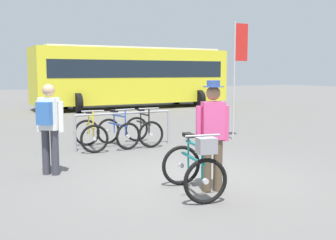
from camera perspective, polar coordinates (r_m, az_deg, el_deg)
name	(u,v)px	position (r m, az deg, el deg)	size (l,w,h in m)	color
ground_plane	(189,179)	(7.16, 2.94, -8.26)	(80.00, 80.00, 0.00)	#605E5B
bike_rack_rail	(124,122)	(10.03, -6.13, -0.25)	(2.51, 0.11, 0.88)	#99999E
racked_bike_yellow	(90,134)	(9.97, -10.80, -1.94)	(0.77, 1.18, 0.98)	black
racked_bike_blue	(118,132)	(10.20, -7.04, -1.68)	(0.82, 1.18, 0.97)	black
racked_bike_black	(143,130)	(10.46, -3.46, -1.43)	(0.70, 1.13, 0.97)	black
featured_bicycle	(195,167)	(6.14, 3.74, -6.52)	(0.82, 1.23, 0.97)	black
person_with_featured_bike	(213,131)	(6.30, 6.28, -1.54)	(0.51, 0.32, 1.72)	brown
pedestrian_with_backpack	(49,123)	(7.57, -16.32, -0.46)	(0.47, 0.46, 1.64)	#383842
bus_distant	(133,74)	(21.17, -4.93, 6.40)	(10.04, 3.52, 3.08)	yellow
banner_flag	(238,58)	(11.33, 9.83, 8.55)	(0.45, 0.05, 3.20)	#B2B2B7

